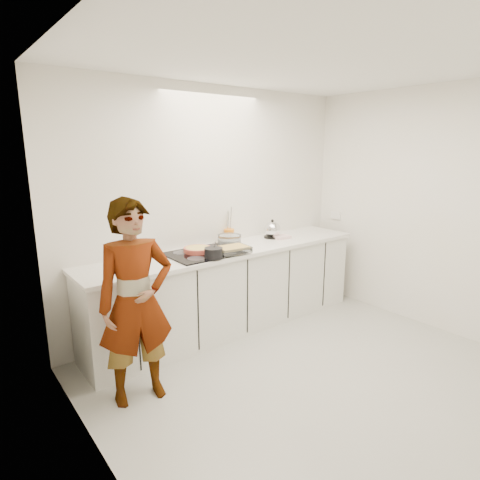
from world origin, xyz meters
TOP-DOWN VIEW (x-y plane):
  - floor at (0.00, 0.00)m, footprint 3.60×3.20m
  - ceiling at (0.00, 0.00)m, footprint 3.60×3.20m
  - wall_back at (0.00, 1.60)m, footprint 3.60×0.00m
  - wall_left at (-1.80, 0.00)m, footprint 0.00×3.20m
  - wall_right at (1.80, 0.02)m, footprint 0.02×3.20m
  - base_cabinets at (0.00, 1.28)m, footprint 3.20×0.58m
  - countertop at (0.00, 1.28)m, footprint 3.24×0.64m
  - hob at (-0.35, 1.26)m, footprint 0.72×0.54m
  - tart_dish at (-0.38, 1.32)m, footprint 0.31×0.31m
  - saucepan at (-0.38, 1.04)m, footprint 0.22×0.22m
  - baking_dish at (-0.12, 1.08)m, footprint 0.35×0.27m
  - mixing_bowl at (0.07, 1.39)m, footprint 0.27×0.27m
  - tea_towel at (0.76, 1.30)m, footprint 0.22×0.17m
  - kettle at (0.69, 1.38)m, footprint 0.20×0.20m
  - utensil_crock at (0.18, 1.54)m, footprint 0.15×0.15m
  - cook at (-1.32, 0.71)m, footprint 0.63×0.46m

SIDE VIEW (x-z plane):
  - floor at x=0.00m, z-range 0.00..0.00m
  - base_cabinets at x=0.00m, z-range 0.00..0.87m
  - cook at x=-1.32m, z-range 0.00..1.61m
  - countertop at x=0.00m, z-range 0.87..0.91m
  - hob at x=-0.35m, z-range 0.91..0.92m
  - tea_towel at x=0.76m, z-range 0.91..0.94m
  - tart_dish at x=-0.38m, z-range 0.93..0.97m
  - baking_dish at x=-0.12m, z-range 0.93..0.99m
  - mixing_bowl at x=0.07m, z-range 0.91..1.02m
  - saucepan at x=-0.38m, z-range 0.89..1.06m
  - utensil_crock at x=0.18m, z-range 0.91..1.05m
  - kettle at x=0.69m, z-range 0.89..1.11m
  - wall_right at x=1.80m, z-range 0.00..2.60m
  - wall_back at x=0.00m, z-range 0.00..2.60m
  - wall_left at x=-1.80m, z-range 0.00..2.60m
  - ceiling at x=0.00m, z-range 2.60..2.60m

